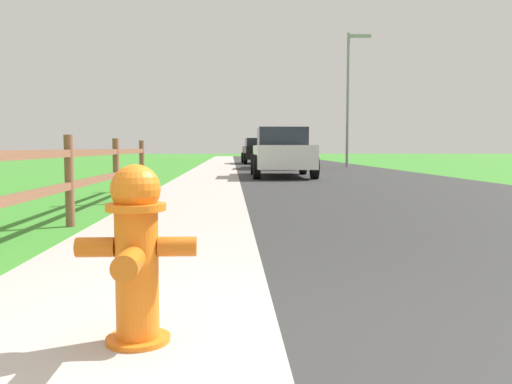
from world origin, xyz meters
The scene contains 10 objects.
ground_plane centered at (0.00, 25.00, 0.00)m, with size 120.00×120.00×0.00m, color #3B882C.
road_asphalt centered at (3.50, 27.00, 0.00)m, with size 7.00×66.00×0.01m, color #2E2E2E.
curb_concrete centered at (-3.00, 27.00, 0.00)m, with size 6.00×66.00×0.01m, color #B0A8A1.
grass_verge centered at (-4.50, 27.00, 0.01)m, with size 5.00×66.00×0.00m, color #3B882C.
fire_hydrant centered at (-0.72, 0.54, 0.47)m, with size 0.59×0.49×0.89m.
rail_fence centered at (-2.22, 4.61, 0.66)m, with size 0.11×11.07×1.13m.
parked_suv_white centered at (1.46, 16.26, 0.81)m, with size 2.06×4.85×1.64m.
parked_car_red centered at (1.98, 23.71, 0.79)m, with size 2.35×4.94×1.51m.
parked_car_black centered at (1.51, 31.52, 0.78)m, with size 2.20×4.55×1.55m.
street_lamp centered at (5.64, 24.94, 3.89)m, with size 1.17×0.20×6.57m.
Camera 1 is at (-0.26, -2.14, 0.97)m, focal length 38.51 mm.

